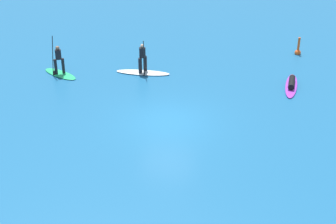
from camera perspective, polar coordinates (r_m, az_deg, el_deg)
The scene contains 5 objects.
ground_plane at distance 24.17m, azimuth 0.00°, elevation -1.04°, with size 120.00×120.00×0.00m, color #195684.
surfer_on_green_board at distance 29.47m, azimuth -12.12°, elevation 4.96°, with size 2.51×1.78×2.36m.
surfer_on_purple_board at distance 28.30m, azimuth 13.72°, elevation 3.07°, with size 0.79×3.14×0.44m.
surfer_on_white_board at distance 29.03m, azimuth -2.85°, elevation 5.13°, with size 3.13×0.89×2.14m.
marker_buoy at distance 32.81m, azimuth 14.40°, elevation 6.69°, with size 0.39×0.39×1.18m.
Camera 1 is at (4.34, -20.58, 11.89)m, focal length 54.20 mm.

